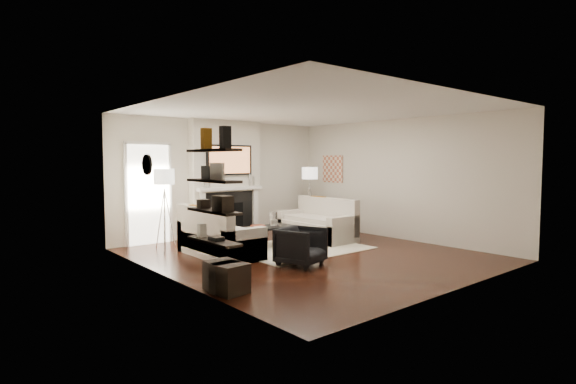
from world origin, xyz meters
TOP-DOWN VIEW (x-y plane):
  - room_envelope at (0.00, 0.00)m, footprint 6.00×6.00m
  - chimney_breast at (0.00, 2.88)m, footprint 1.80×0.25m
  - fireplace_surround at (0.00, 2.74)m, footprint 1.30×0.02m
  - firebox at (0.00, 2.73)m, footprint 0.75×0.02m
  - mantel_pilaster_l at (-0.72, 2.71)m, footprint 0.12×0.08m
  - mantel_pilaster_r at (0.72, 2.71)m, footprint 0.12×0.08m
  - mantel_shelf at (0.00, 2.69)m, footprint 1.70×0.18m
  - tv_body at (0.00, 2.71)m, footprint 1.20×0.06m
  - tv_screen at (0.00, 2.68)m, footprint 1.10×0.00m
  - candlestick_l_tall at (-0.55, 2.70)m, footprint 0.04×0.04m
  - candlestick_l_short at (-0.68, 2.70)m, footprint 0.04×0.04m
  - candlestick_r_tall at (0.55, 2.70)m, footprint 0.04×0.04m
  - candlestick_r_short at (0.68, 2.70)m, footprint 0.04×0.04m
  - hallway_panel at (-1.85, 2.98)m, footprint 0.90×0.02m
  - door_trim_l at (-2.33, 2.96)m, footprint 0.06×0.06m
  - door_trim_r at (-1.37, 2.96)m, footprint 0.06×0.06m
  - door_trim_top at (-1.85, 2.96)m, footprint 1.02×0.06m
  - rug at (0.22, 0.57)m, footprint 2.60×2.00m
  - loveseat_left_base at (-1.31, 1.00)m, footprint 0.85×1.80m
  - loveseat_left_back at (-1.65, 1.00)m, footprint 0.18×1.80m
  - loveseat_left_arm_n at (-1.31, 0.19)m, footprint 0.85×0.18m
  - loveseat_left_arm_s at (-1.31, 1.81)m, footprint 0.85×0.18m
  - loveseat_left_cushion at (-1.26, 1.00)m, footprint 0.63×1.44m
  - pillow_left_orange at (-1.65, 1.30)m, footprint 0.10×0.42m
  - pillow_left_charcoal at (-1.65, 0.70)m, footprint 0.10×0.40m
  - loveseat_right_base at (1.23, 1.07)m, footprint 0.85×1.80m
  - loveseat_right_back at (1.56, 1.07)m, footprint 0.18×1.80m
  - loveseat_right_arm_n at (1.23, 0.26)m, footprint 0.85×0.18m
  - loveseat_right_arm_s at (1.23, 1.88)m, footprint 0.85×0.18m
  - loveseat_right_cushion at (1.18, 1.07)m, footprint 0.63×1.44m
  - pillow_right_orange at (1.56, 1.37)m, footprint 0.10×0.42m
  - pillow_right_charcoal at (1.56, 0.77)m, footprint 0.10×0.40m
  - coffee_table at (-0.12, 1.10)m, footprint 1.10×0.55m
  - coffee_leg_nw at (-0.62, 0.88)m, footprint 0.02×0.02m
  - coffee_leg_ne at (0.38, 0.88)m, footprint 0.02×0.02m
  - coffee_leg_sw at (-0.62, 1.32)m, footprint 0.02×0.02m
  - coffee_leg_se at (0.38, 1.32)m, footprint 0.02×0.02m
  - hurricane_glass at (0.03, 1.10)m, footprint 0.17×0.17m
  - hurricane_candle at (0.03, 1.10)m, footprint 0.09×0.09m
  - copper_bowl at (-0.37, 1.10)m, footprint 0.30×0.30m
  - armchair at (-0.67, -0.54)m, footprint 0.86×0.83m
  - lamp_left_post at (-1.85, 2.20)m, footprint 0.02×0.02m
  - lamp_left_shade at (-1.85, 2.20)m, footprint 0.40×0.40m
  - lamp_left_leg_a at (-1.74, 2.20)m, footprint 0.25×0.02m
  - lamp_left_leg_b at (-1.91, 2.29)m, footprint 0.14×0.22m
  - lamp_left_leg_c at (-1.91, 2.10)m, footprint 0.14×0.22m
  - lamp_right_post at (2.05, 2.19)m, footprint 0.02×0.02m
  - lamp_right_shade at (2.05, 2.19)m, footprint 0.40×0.40m
  - lamp_right_leg_a at (2.16, 2.19)m, footprint 0.25×0.02m
  - lamp_right_leg_b at (2.00, 2.28)m, footprint 0.14×0.22m
  - lamp_right_leg_c at (1.99, 2.09)m, footprint 0.14×0.22m
  - console_top at (2.57, 2.21)m, footprint 0.35×1.20m
  - console_leg_n at (2.57, 1.66)m, footprint 0.30×0.04m
  - console_leg_s at (2.57, 2.76)m, footprint 0.30×0.04m
  - wall_art at (2.73, 2.05)m, footprint 0.03×0.70m
  - shelf_bottom at (-2.62, -1.00)m, footprint 0.25×1.00m
  - shelf_lower at (-2.62, -1.00)m, footprint 0.25×1.00m
  - shelf_upper at (-2.62, -1.00)m, footprint 0.25×1.00m
  - shelf_top at (-2.62, -1.00)m, footprint 0.25×1.00m
  - decor_magfile_a at (-2.62, -1.30)m, footprint 0.12×0.10m
  - decor_magfile_b at (-2.62, -0.83)m, footprint 0.12×0.10m
  - decor_frame_a at (-2.62, -1.10)m, footprint 0.04×0.30m
  - decor_frame_b at (-2.62, -0.82)m, footprint 0.04×0.22m
  - decor_wine_rack at (-2.62, -1.23)m, footprint 0.18×0.25m
  - decor_box_small at (-2.62, -0.73)m, footprint 0.15×0.12m
  - decor_books at (-2.62, -1.06)m, footprint 0.14×0.20m
  - decor_box_tall at (-2.62, -0.67)m, footprint 0.10×0.10m
  - clock_rim at (-2.73, 0.90)m, footprint 0.04×0.34m
  - clock_face at (-2.71, 0.90)m, footprint 0.01×0.29m
  - ottoman_near at (-2.47, -0.94)m, footprint 0.42×0.42m
  - ottoman_far at (-2.47, -1.15)m, footprint 0.44×0.44m

SIDE VIEW (x-z plane):
  - rug at x=0.22m, z-range 0.00..0.01m
  - coffee_leg_nw at x=-0.62m, z-range 0.00..0.38m
  - coffee_leg_ne at x=0.38m, z-range 0.00..0.38m
  - coffee_leg_sw at x=-0.62m, z-range 0.00..0.38m
  - coffee_leg_se at x=0.38m, z-range 0.00..0.38m
  - ottoman_near at x=-2.47m, z-range 0.00..0.40m
  - ottoman_far at x=-2.47m, z-range 0.00..0.40m
  - loveseat_left_base at x=-1.31m, z-range 0.00..0.42m
  - loveseat_right_base at x=1.23m, z-range 0.00..0.42m
  - loveseat_left_arm_n at x=-1.31m, z-range 0.00..0.60m
  - loveseat_left_arm_s at x=-1.31m, z-range 0.00..0.60m
  - loveseat_right_arm_n at x=1.23m, z-range 0.00..0.60m
  - loveseat_right_arm_s at x=1.23m, z-range 0.00..0.60m
  - armchair at x=-0.67m, z-range 0.00..0.71m
  - console_leg_n at x=2.57m, z-range 0.00..0.71m
  - console_leg_s at x=2.57m, z-range 0.00..0.71m
  - coffee_table at x=-0.12m, z-range 0.38..0.42m
  - copper_bowl at x=-0.37m, z-range 0.42..0.47m
  - firebox at x=0.00m, z-range 0.12..0.78m
  - loveseat_left_cushion at x=-1.26m, z-range 0.42..0.52m
  - loveseat_right_cushion at x=1.18m, z-range 0.42..0.52m
  - hurricane_candle at x=0.03m, z-range 0.43..0.56m
  - fireplace_surround at x=0.00m, z-range 0.00..1.04m
  - loveseat_left_back at x=-1.65m, z-range 0.13..0.93m
  - loveseat_right_back at x=1.56m, z-range 0.13..0.93m
  - mantel_pilaster_l at x=-0.72m, z-range 0.00..1.10m
  - mantel_pilaster_r at x=0.72m, z-range 0.00..1.10m
  - hurricane_glass at x=0.03m, z-range 0.41..0.71m
  - lamp_left_leg_a at x=-1.74m, z-range -0.02..1.22m
  - lamp_left_leg_b at x=-1.91m, z-range -0.02..1.22m
  - lamp_left_leg_c at x=-1.91m, z-range -0.02..1.22m
  - lamp_right_leg_a at x=2.16m, z-range -0.02..1.22m
  - lamp_right_leg_b at x=2.00m, z-range -0.02..1.22m
  - lamp_right_leg_c at x=1.99m, z-range -0.02..1.22m
  - lamp_left_post at x=-1.85m, z-range 0.00..1.20m
  - lamp_right_post at x=2.05m, z-range 0.00..1.20m
  - shelf_bottom at x=-2.62m, z-range 0.68..0.72m
  - pillow_left_charcoal at x=-1.65m, z-range 0.52..0.92m
  - pillow_right_charcoal at x=1.56m, z-range 0.52..0.92m
  - pillow_left_orange at x=-1.65m, z-range 0.52..0.94m
  - pillow_right_orange at x=1.56m, z-range 0.52..0.94m
  - console_top at x=2.57m, z-range 0.71..0.75m
  - decor_books at x=-2.62m, z-range 0.72..0.77m
  - decor_box_tall at x=-2.62m, z-range 0.72..0.90m
  - door_trim_l at x=-2.33m, z-range -0.03..2.13m
  - door_trim_r at x=-1.37m, z-range -0.03..2.13m
  - hallway_panel at x=-1.85m, z-range 0.00..2.10m
  - shelf_lower at x=-2.62m, z-range 1.08..1.12m
  - mantel_shelf at x=0.00m, z-range 1.09..1.16m
  - decor_box_small at x=-2.62m, z-range 1.12..1.24m
  - decor_wine_rack at x=-2.62m, z-range 1.12..1.32m
  - candlestick_l_short at x=-0.68m, z-range 1.15..1.40m
  - candlestick_r_short at x=0.68m, z-range 1.15..1.40m
  - candlestick_l_tall at x=-0.55m, z-range 1.16..1.45m
  - candlestick_r_tall at x=0.55m, z-range 1.16..1.45m
  - room_envelope at x=0.00m, z-range -1.65..4.35m
  - chimney_breast at x=0.00m, z-range 0.00..2.70m
  - lamp_left_shade at x=-1.85m, z-range 1.30..1.60m
  - lamp_right_shade at x=2.05m, z-range 1.30..1.60m
  - shelf_upper at x=-2.62m, z-range 1.48..1.52m
  - wall_art at x=2.73m, z-range 1.20..1.90m
  - decor_frame_b at x=-2.62m, z-range 1.52..1.70m
  - decor_frame_a at x=-2.62m, z-range 1.52..1.74m
  - clock_rim at x=-2.73m, z-range 1.53..1.87m
  - clock_face at x=-2.71m, z-range 1.55..1.84m
  - tv_screen at x=0.00m, z-range 1.47..2.09m
  - tv_body at x=0.00m, z-range 1.43..2.13m
  - shelf_top at x=-2.62m, z-range 1.88..1.92m
  - decor_magfile_a at x=-2.62m, z-range 1.92..2.20m
  - decor_magfile_b at x=-2.62m, z-range 1.92..2.20m
  - door_trim_top at x=-1.85m, z-range 2.10..2.16m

